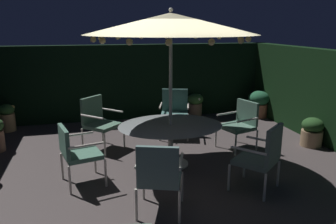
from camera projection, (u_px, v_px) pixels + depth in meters
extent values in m
cube|color=#453C3C|center=(166.00, 171.00, 5.74)|extent=(7.44, 7.42, 0.02)
cube|color=black|center=(134.00, 82.00, 8.84)|extent=(7.44, 0.30, 1.93)
cylinder|color=silver|center=(170.00, 164.00, 5.99)|extent=(0.63, 0.63, 0.03)
cylinder|color=silver|center=(171.00, 146.00, 5.91)|extent=(0.09, 0.09, 0.71)
ellipsoid|color=gray|center=(171.00, 125.00, 5.81)|extent=(1.82, 1.50, 0.03)
cylinder|color=silver|center=(171.00, 99.00, 5.70)|extent=(0.06, 0.06, 2.38)
cone|color=beige|center=(171.00, 24.00, 5.39)|extent=(2.83, 2.83, 0.34)
sphere|color=silver|center=(171.00, 10.00, 5.33)|extent=(0.07, 0.07, 0.07)
sphere|color=#F9DB8C|center=(240.00, 38.00, 5.74)|extent=(0.09, 0.09, 0.09)
sphere|color=#F9DB8C|center=(219.00, 37.00, 6.25)|extent=(0.09, 0.09, 0.09)
sphere|color=#F9DB8C|center=(196.00, 36.00, 6.54)|extent=(0.09, 0.09, 0.09)
sphere|color=#F9DB8C|center=(166.00, 36.00, 6.64)|extent=(0.09, 0.09, 0.09)
sphere|color=#F9DB8C|center=(141.00, 36.00, 6.51)|extent=(0.09, 0.09, 0.09)
sphere|color=#F9DB8C|center=(118.00, 37.00, 6.19)|extent=(0.09, 0.09, 0.09)
sphere|color=#F9DB8C|center=(101.00, 38.00, 5.73)|extent=(0.09, 0.09, 0.09)
sphere|color=#F9DB8C|center=(93.00, 39.00, 5.13)|extent=(0.09, 0.09, 0.09)
sphere|color=#F9DB8C|center=(102.00, 41.00, 4.70)|extent=(0.09, 0.09, 0.09)
sphere|color=#F9DB8C|center=(129.00, 42.00, 4.38)|extent=(0.09, 0.09, 0.09)
sphere|color=#F9DB8C|center=(169.00, 42.00, 4.26)|extent=(0.09, 0.09, 0.09)
sphere|color=#F9DB8C|center=(211.00, 42.00, 4.37)|extent=(0.09, 0.09, 0.09)
sphere|color=#F9DB8C|center=(241.00, 41.00, 4.73)|extent=(0.09, 0.09, 0.09)
sphere|color=#F9DB8C|center=(249.00, 39.00, 5.22)|extent=(0.09, 0.09, 0.09)
cylinder|color=silver|center=(229.00, 178.00, 5.00)|extent=(0.04, 0.04, 0.41)
cylinder|color=silver|center=(244.00, 165.00, 5.44)|extent=(0.04, 0.04, 0.41)
cylinder|color=silver|center=(265.00, 188.00, 4.69)|extent=(0.04, 0.04, 0.41)
cylinder|color=silver|center=(278.00, 174.00, 5.13)|extent=(0.04, 0.04, 0.41)
cube|color=slate|center=(255.00, 161.00, 5.01)|extent=(0.77, 0.77, 0.07)
cube|color=slate|center=(274.00, 145.00, 4.78)|extent=(0.45, 0.39, 0.54)
cylinder|color=silver|center=(248.00, 151.00, 4.72)|extent=(0.37, 0.43, 0.04)
cylinder|color=silver|center=(263.00, 140.00, 5.16)|extent=(0.37, 0.43, 0.04)
cylinder|color=silver|center=(236.00, 145.00, 6.34)|extent=(0.04, 0.04, 0.41)
cylinder|color=silver|center=(216.00, 137.00, 6.82)|extent=(0.04, 0.04, 0.41)
cylinder|color=silver|center=(257.00, 140.00, 6.62)|extent=(0.04, 0.04, 0.41)
cylinder|color=silver|center=(236.00, 133.00, 7.11)|extent=(0.04, 0.04, 0.41)
cube|color=#4E7261|center=(237.00, 127.00, 6.66)|extent=(0.69, 0.71, 0.07)
cube|color=#4E7261|center=(247.00, 112.00, 6.73)|extent=(0.23, 0.55, 0.47)
cylinder|color=silver|center=(248.00, 120.00, 6.37)|extent=(0.52, 0.20, 0.04)
cylinder|color=silver|center=(227.00, 113.00, 6.85)|extent=(0.52, 0.20, 0.04)
cylinder|color=beige|center=(188.00, 131.00, 7.14)|extent=(0.04, 0.04, 0.46)
cylinder|color=beige|center=(160.00, 130.00, 7.18)|extent=(0.04, 0.04, 0.46)
cylinder|color=beige|center=(188.00, 123.00, 7.68)|extent=(0.04, 0.04, 0.46)
cylinder|color=beige|center=(162.00, 123.00, 7.72)|extent=(0.04, 0.04, 0.46)
cube|color=#426D66|center=(174.00, 115.00, 7.36)|extent=(0.72, 0.70, 0.07)
cube|color=#426D66|center=(175.00, 100.00, 7.55)|extent=(0.56, 0.23, 0.50)
cylinder|color=beige|center=(188.00, 106.00, 7.29)|extent=(0.19, 0.52, 0.04)
cylinder|color=beige|center=(161.00, 105.00, 7.33)|extent=(0.19, 0.52, 0.04)
cylinder|color=silver|center=(124.00, 136.00, 6.80)|extent=(0.04, 0.04, 0.45)
cylinder|color=silver|center=(105.00, 145.00, 6.31)|extent=(0.04, 0.04, 0.45)
cylinder|color=silver|center=(103.00, 132.00, 7.09)|extent=(0.04, 0.04, 0.45)
cylinder|color=silver|center=(82.00, 140.00, 6.59)|extent=(0.04, 0.04, 0.45)
cube|color=#4C715D|center=(103.00, 125.00, 6.63)|extent=(0.80, 0.80, 0.07)
cube|color=#4C715D|center=(92.00, 109.00, 6.70)|extent=(0.44, 0.44, 0.51)
cylinder|color=silver|center=(112.00, 110.00, 6.82)|extent=(0.42, 0.41, 0.04)
cylinder|color=silver|center=(92.00, 117.00, 6.33)|extent=(0.42, 0.41, 0.04)
cylinder|color=beige|center=(95.00, 160.00, 5.60)|extent=(0.04, 0.04, 0.44)
cylinder|color=beige|center=(106.00, 173.00, 5.12)|extent=(0.04, 0.04, 0.44)
cylinder|color=beige|center=(62.00, 166.00, 5.36)|extent=(0.04, 0.04, 0.44)
cylinder|color=beige|center=(70.00, 181.00, 4.87)|extent=(0.04, 0.04, 0.44)
cube|color=#4A7663|center=(82.00, 154.00, 5.17)|extent=(0.65, 0.67, 0.07)
cube|color=#4A7663|center=(64.00, 141.00, 5.00)|extent=(0.19, 0.54, 0.43)
cylinder|color=beige|center=(77.00, 134.00, 5.36)|extent=(0.51, 0.16, 0.04)
cylinder|color=beige|center=(86.00, 145.00, 4.87)|extent=(0.51, 0.16, 0.04)
cylinder|color=silver|center=(143.00, 185.00, 4.74)|extent=(0.04, 0.04, 0.44)
cylinder|color=silver|center=(182.00, 187.00, 4.69)|extent=(0.04, 0.04, 0.44)
cylinder|color=silver|center=(136.00, 205.00, 4.21)|extent=(0.04, 0.04, 0.44)
cylinder|color=silver|center=(179.00, 207.00, 4.16)|extent=(0.04, 0.04, 0.44)
cube|color=slate|center=(160.00, 178.00, 4.39)|extent=(0.68, 0.68, 0.07)
cube|color=slate|center=(158.00, 166.00, 4.07)|extent=(0.51, 0.23, 0.49)
cylinder|color=silver|center=(139.00, 160.00, 4.35)|extent=(0.21, 0.51, 0.04)
cylinder|color=silver|center=(181.00, 161.00, 4.30)|extent=(0.21, 0.51, 0.04)
cylinder|color=#8E7151|center=(311.00, 138.00, 6.89)|extent=(0.43, 0.43, 0.33)
ellipsoid|color=#23461E|center=(313.00, 125.00, 6.82)|extent=(0.43, 0.43, 0.30)
sphere|color=orange|center=(318.00, 122.00, 6.85)|extent=(0.06, 0.06, 0.06)
sphere|color=#DF8B43|center=(307.00, 120.00, 6.90)|extent=(0.08, 0.08, 0.08)
sphere|color=orange|center=(315.00, 123.00, 6.69)|extent=(0.10, 0.10, 0.10)
cylinder|color=#AC6448|center=(258.00, 110.00, 9.06)|extent=(0.47, 0.47, 0.36)
ellipsoid|color=#205737|center=(259.00, 98.00, 8.98)|extent=(0.56, 0.56, 0.39)
sphere|color=#E04A66|center=(266.00, 94.00, 9.04)|extent=(0.06, 0.06, 0.06)
sphere|color=#DC606F|center=(253.00, 95.00, 9.11)|extent=(0.09, 0.09, 0.09)
sphere|color=#D74D63|center=(260.00, 98.00, 8.84)|extent=(0.10, 0.10, 0.10)
cylinder|color=#82644D|center=(195.00, 110.00, 9.13)|extent=(0.37, 0.37, 0.36)
ellipsoid|color=#37682E|center=(195.00, 99.00, 9.05)|extent=(0.43, 0.43, 0.30)
sphere|color=silver|center=(199.00, 96.00, 9.05)|extent=(0.11, 0.11, 0.11)
sphere|color=silver|center=(195.00, 98.00, 9.21)|extent=(0.07, 0.07, 0.07)
sphere|color=silver|center=(189.00, 97.00, 9.05)|extent=(0.06, 0.06, 0.06)
sphere|color=beige|center=(199.00, 99.00, 8.89)|extent=(0.09, 0.09, 0.09)
sphere|color=#AA3678|center=(2.00, 123.00, 6.56)|extent=(0.08, 0.08, 0.08)
cylinder|color=tan|center=(8.00, 122.00, 7.85)|extent=(0.34, 0.34, 0.42)
ellipsoid|color=#37672D|center=(6.00, 110.00, 7.78)|extent=(0.35, 0.35, 0.25)
sphere|color=#F0C558|center=(13.00, 107.00, 7.81)|extent=(0.09, 0.09, 0.09)
sphere|color=#DFBF4C|center=(5.00, 107.00, 7.85)|extent=(0.09, 0.09, 0.09)
sphere|color=yellow|center=(2.00, 110.00, 7.65)|extent=(0.08, 0.08, 0.08)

